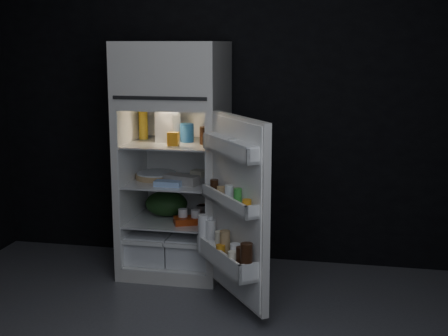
% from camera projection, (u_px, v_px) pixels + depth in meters
% --- Properties ---
extents(wall_back, '(4.00, 0.00, 2.70)m').
position_uv_depth(wall_back, '(232.00, 96.00, 5.00)').
color(wall_back, black).
rests_on(wall_back, ground).
extents(wall_front, '(4.00, 0.00, 2.70)m').
position_uv_depth(wall_front, '(3.00, 196.00, 1.74)').
color(wall_front, black).
rests_on(wall_front, ground).
extents(refrigerator, '(0.76, 0.71, 1.78)m').
position_uv_depth(refrigerator, '(175.00, 151.00, 4.79)').
color(refrigerator, silver).
rests_on(refrigerator, ground).
extents(fridge_door, '(0.58, 0.69, 1.22)m').
position_uv_depth(fridge_door, '(235.00, 213.00, 4.07)').
color(fridge_door, silver).
rests_on(fridge_door, ground).
extents(milk_jug, '(0.17, 0.17, 0.24)m').
position_uv_depth(milk_jug, '(168.00, 126.00, 4.73)').
color(milk_jug, white).
rests_on(milk_jug, refrigerator).
extents(mayo_jar, '(0.11, 0.11, 0.14)m').
position_uv_depth(mayo_jar, '(187.00, 133.00, 4.74)').
color(mayo_jar, '#1C549A').
rests_on(mayo_jar, refrigerator).
extents(jam_jar, '(0.11, 0.11, 0.13)m').
position_uv_depth(jam_jar, '(206.00, 135.00, 4.64)').
color(jam_jar, black).
rests_on(jam_jar, refrigerator).
extents(amber_bottle, '(0.09, 0.09, 0.22)m').
position_uv_depth(amber_bottle, '(143.00, 125.00, 4.87)').
color(amber_bottle, gold).
rests_on(amber_bottle, refrigerator).
extents(small_carton, '(0.08, 0.06, 0.10)m').
position_uv_depth(small_carton, '(173.00, 139.00, 4.57)').
color(small_carton, orange).
rests_on(small_carton, refrigerator).
extents(egg_carton, '(0.29, 0.18, 0.07)m').
position_uv_depth(egg_carton, '(181.00, 180.00, 4.67)').
color(egg_carton, gray).
rests_on(egg_carton, refrigerator).
extents(pie, '(0.42, 0.42, 0.04)m').
position_uv_depth(pie, '(156.00, 176.00, 4.87)').
color(pie, tan).
rests_on(pie, refrigerator).
extents(flat_package, '(0.20, 0.10, 0.04)m').
position_uv_depth(flat_package, '(168.00, 183.00, 4.61)').
color(flat_package, '#98BBEB').
rests_on(flat_package, refrigerator).
extents(wrapped_pkg, '(0.13, 0.12, 0.05)m').
position_uv_depth(wrapped_pkg, '(199.00, 173.00, 4.95)').
color(wrapped_pkg, '#EDE4C2').
rests_on(wrapped_pkg, refrigerator).
extents(produce_bag, '(0.35, 0.30, 0.20)m').
position_uv_depth(produce_bag, '(166.00, 204.00, 4.91)').
color(produce_bag, '#193815').
rests_on(produce_bag, refrigerator).
extents(yogurt_tray, '(0.28, 0.22, 0.05)m').
position_uv_depth(yogurt_tray, '(191.00, 220.00, 4.71)').
color(yogurt_tray, '#9D300D').
rests_on(yogurt_tray, refrigerator).
extents(small_can_red, '(0.07, 0.07, 0.09)m').
position_uv_depth(small_can_red, '(203.00, 210.00, 4.91)').
color(small_can_red, '#9D300D').
rests_on(small_can_red, refrigerator).
extents(small_can_silver, '(0.09, 0.09, 0.09)m').
position_uv_depth(small_can_silver, '(201.00, 211.00, 4.90)').
color(small_can_silver, silver).
rests_on(small_can_silver, refrigerator).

